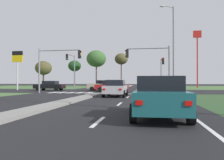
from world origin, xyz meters
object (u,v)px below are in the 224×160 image
object	(u,v)px
fuel_price_totem	(17,61)
treeline_third	(96,59)
fastfood_pole_sign	(197,47)
traffic_signal_near_right	(152,61)
traffic_signal_far_right	(162,68)
car_silver_second	(116,88)
traffic_signal_far_left	(72,65)
car_red_near	(112,86)
traffic_signal_near_left	(55,62)
treeline_second	(75,66)
car_beige_sixth	(103,85)
car_teal_third	(159,96)
car_black_fifth	(50,86)
treeline_near	(43,68)
pedestrian_at_median	(121,83)
street_lamp_second	(173,45)
treeline_fourth	(121,59)
car_grey_fourth	(120,84)

from	to	relation	value
fuel_price_totem	treeline_third	world-z (taller)	treeline_third
fastfood_pole_sign	traffic_signal_near_right	bearing A→B (deg)	-111.33
traffic_signal_far_right	fuel_price_totem	size ratio (longest dim) A/B	0.81
traffic_signal_far_right	car_silver_second	bearing A→B (deg)	-108.00
traffic_signal_far_left	traffic_signal_near_right	world-z (taller)	traffic_signal_far_left
car_red_near	traffic_signal_near_left	size ratio (longest dim) A/B	0.85
car_red_near	treeline_second	bearing A→B (deg)	-153.80
car_beige_sixth	fastfood_pole_sign	size ratio (longest dim) A/B	0.35
car_teal_third	car_beige_sixth	xyz separation A→B (m)	(-6.99, 24.35, 0.01)
car_red_near	treeline_second	size ratio (longest dim) A/B	0.60
car_silver_second	car_black_fifth	xyz separation A→B (m)	(-11.84, 11.90, -0.01)
treeline_near	treeline_third	size ratio (longest dim) A/B	0.77
fastfood_pole_sign	fuel_price_totem	distance (m)	38.10
car_red_near	car_silver_second	bearing A→B (deg)	11.09
pedestrian_at_median	street_lamp_second	bearing A→B (deg)	-73.11
treeline_second	treeline_fourth	bearing A→B (deg)	0.27
pedestrian_at_median	car_grey_fourth	bearing A→B (deg)	87.64
car_silver_second	treeline_second	distance (m)	46.39
car_beige_sixth	fastfood_pole_sign	bearing A→B (deg)	-42.30
car_teal_third	treeline_fourth	bearing A→B (deg)	97.90
traffic_signal_far_left	treeline_second	bearing A→B (deg)	107.45
car_grey_fourth	traffic_signal_far_right	xyz separation A→B (m)	(9.84, -26.90, 2.82)
car_grey_fourth	car_beige_sixth	world-z (taller)	car_beige_sixth
car_silver_second	car_teal_third	xyz separation A→B (m)	(3.25, -11.52, 0.01)
fastfood_pole_sign	pedestrian_at_median	bearing A→B (deg)	-153.11
fuel_price_totem	pedestrian_at_median	bearing A→B (deg)	33.38
fuel_price_totem	treeline_third	xyz separation A→B (m)	(7.83, 24.37, 2.83)
car_teal_third	fastfood_pole_sign	size ratio (longest dim) A/B	0.34
car_grey_fourth	fastfood_pole_sign	xyz separation A→B (m)	(18.90, -10.43, 8.61)
car_silver_second	traffic_signal_near_right	size ratio (longest dim) A/B	0.83
treeline_third	fuel_price_totem	bearing A→B (deg)	-107.82
car_grey_fourth	fuel_price_totem	bearing A→B (deg)	64.93
traffic_signal_far_right	fuel_price_totem	distance (m)	23.78
traffic_signal_far_left	pedestrian_at_median	world-z (taller)	traffic_signal_far_left
fastfood_pole_sign	treeline_near	world-z (taller)	fastfood_pole_sign
car_red_near	pedestrian_at_median	bearing A→B (deg)	-178.64
traffic_signal_far_left	treeline_second	xyz separation A→B (m)	(-8.13, 25.87, 1.80)
pedestrian_at_median	fastfood_pole_sign	world-z (taller)	fastfood_pole_sign
traffic_signal_far_left	treeline_second	world-z (taller)	treeline_second
traffic_signal_far_left	treeline_third	distance (m)	21.77
car_black_fifth	treeline_fourth	size ratio (longest dim) A/B	0.48
fuel_price_totem	traffic_signal_far_left	bearing A→B (deg)	18.87
traffic_signal_far_left	treeline_fourth	world-z (taller)	treeline_fourth
car_silver_second	car_beige_sixth	distance (m)	13.36
car_beige_sixth	street_lamp_second	bearing A→B (deg)	-117.36
traffic_signal_near_left	car_black_fifth	bearing A→B (deg)	118.76
car_beige_sixth	fastfood_pole_sign	xyz separation A→B (m)	(18.07, 19.86, 8.59)
car_grey_fourth	traffic_signal_far_left	size ratio (longest dim) A/B	0.68
car_red_near	fastfood_pole_sign	bearing A→B (deg)	145.10
traffic_signal_near_right	treeline_second	distance (m)	43.41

